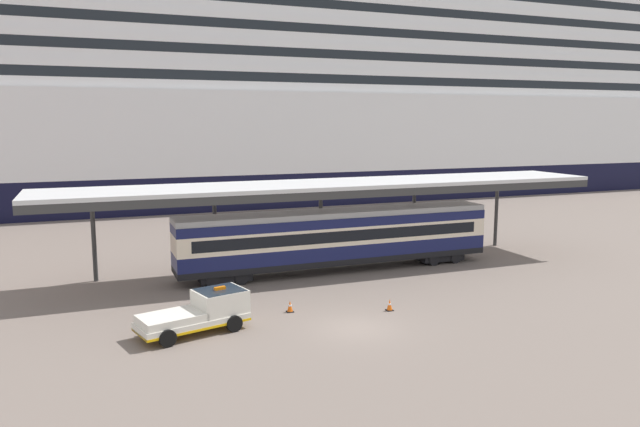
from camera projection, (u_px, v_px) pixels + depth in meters
name	position (u px, v px, depth m)	size (l,w,h in m)	color
ground_plane	(356.00, 328.00, 29.10)	(400.00, 400.00, 0.00)	#6F625A
cruise_ship	(289.00, 100.00, 79.14)	(150.32, 22.23, 36.86)	black
platform_canopy	(335.00, 186.00, 39.91)	(37.99, 5.86, 5.94)	silver
train_carriage	(337.00, 237.00, 40.03)	(21.49, 2.81, 4.11)	black
service_truck	(203.00, 311.00, 28.62)	(5.55, 3.29, 2.02)	silver
traffic_cone_near	(390.00, 305.00, 31.79)	(0.36, 0.36, 0.62)	black
traffic_cone_mid	(290.00, 306.00, 31.56)	(0.36, 0.36, 0.62)	black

